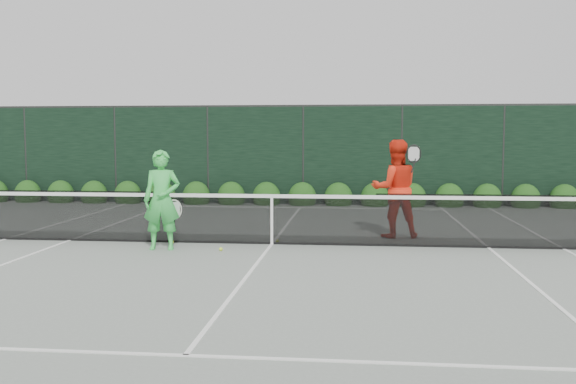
# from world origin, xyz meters

# --- Properties ---
(ground) EXTENTS (80.00, 80.00, 0.00)m
(ground) POSITION_xyz_m (0.00, 0.00, 0.00)
(ground) COLOR gray
(ground) RESTS_ON ground
(tennis_net) EXTENTS (12.90, 0.10, 1.07)m
(tennis_net) POSITION_xyz_m (-0.02, 0.00, 0.53)
(tennis_net) COLOR black
(tennis_net) RESTS_ON ground
(player_woman) EXTENTS (0.72, 0.52, 1.85)m
(player_woman) POSITION_xyz_m (-1.95, -0.76, 0.92)
(player_woman) COLOR #3CCF53
(player_woman) RESTS_ON ground
(player_man) EXTENTS (1.09, 0.91, 2.03)m
(player_man) POSITION_xyz_m (2.43, 1.14, 1.02)
(player_man) COLOR red
(player_man) RESTS_ON ground
(court_lines) EXTENTS (11.03, 23.83, 0.01)m
(court_lines) POSITION_xyz_m (0.00, 0.00, 0.01)
(court_lines) COLOR white
(court_lines) RESTS_ON ground
(windscreen_fence) EXTENTS (32.00, 21.07, 3.06)m
(windscreen_fence) POSITION_xyz_m (0.00, -2.71, 1.51)
(windscreen_fence) COLOR black
(windscreen_fence) RESTS_ON ground
(hedge_row) EXTENTS (31.66, 0.65, 0.94)m
(hedge_row) POSITION_xyz_m (-0.00, 7.15, 0.23)
(hedge_row) COLOR #18350E
(hedge_row) RESTS_ON ground
(tennis_balls) EXTENTS (2.10, 1.06, 0.07)m
(tennis_balls) POSITION_xyz_m (-0.90, -0.27, 0.03)
(tennis_balls) COLOR #D5F737
(tennis_balls) RESTS_ON ground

